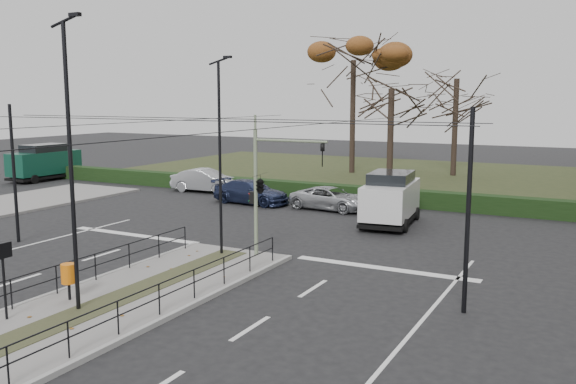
# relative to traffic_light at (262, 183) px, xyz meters

# --- Properties ---
(ground) EXTENTS (140.00, 140.00, 0.00)m
(ground) POSITION_rel_traffic_light_xyz_m (-1.32, -4.50, -3.00)
(ground) COLOR black
(ground) RESTS_ON ground
(median_island) EXTENTS (4.40, 15.00, 0.14)m
(median_island) POSITION_rel_traffic_light_xyz_m (-1.32, -7.00, -2.93)
(median_island) COLOR slate
(median_island) RESTS_ON ground
(park) EXTENTS (38.00, 26.00, 0.10)m
(park) POSITION_rel_traffic_light_xyz_m (-7.32, 27.50, -2.95)
(park) COLOR #273018
(park) RESTS_ON ground
(hedge) EXTENTS (38.00, 1.00, 1.00)m
(hedge) POSITION_rel_traffic_light_xyz_m (-7.32, 14.10, -2.50)
(hedge) COLOR black
(hedge) RESTS_ON ground
(median_railing) EXTENTS (4.14, 13.24, 0.92)m
(median_railing) POSITION_rel_traffic_light_xyz_m (-1.32, -7.10, -2.02)
(median_railing) COLOR black
(median_railing) RESTS_ON median_island
(catenary) EXTENTS (20.00, 34.00, 6.00)m
(catenary) POSITION_rel_traffic_light_xyz_m (-1.32, -2.88, 0.43)
(catenary) COLOR black
(catenary) RESTS_ON ground
(traffic_light) EXTENTS (3.34, 1.92, 4.91)m
(traffic_light) POSITION_rel_traffic_light_xyz_m (0.00, 0.00, 0.00)
(traffic_light) COLOR gray
(traffic_light) RESTS_ON median_island
(litter_bin) EXTENTS (0.44, 0.44, 1.12)m
(litter_bin) POSITION_rel_traffic_light_xyz_m (-2.56, -7.34, -2.05)
(litter_bin) COLOR black
(litter_bin) RESTS_ON median_island
(info_panel) EXTENTS (0.12, 0.57, 2.17)m
(info_panel) POSITION_rel_traffic_light_xyz_m (-2.83, -9.36, -1.15)
(info_panel) COLOR black
(info_panel) RESTS_ON median_island
(streetlamp_median_near) EXTENTS (0.70, 0.14, 8.36)m
(streetlamp_median_near) POSITION_rel_traffic_light_xyz_m (-1.65, -7.84, 1.39)
(streetlamp_median_near) COLOR black
(streetlamp_median_near) RESTS_ON median_island
(streetlamp_median_far) EXTENTS (0.64, 0.13, 7.67)m
(streetlamp_median_far) POSITION_rel_traffic_light_xyz_m (-1.57, -0.50, 1.05)
(streetlamp_median_far) COLOR black
(streetlamp_median_far) RESTS_ON median_island
(parked_car_second) EXTENTS (4.80, 1.92, 1.55)m
(parked_car_second) POSITION_rel_traffic_light_xyz_m (-12.06, 13.23, -2.22)
(parked_car_second) COLOR #9D9FA4
(parked_car_second) RESTS_ON ground
(parked_car_third) EXTENTS (4.95, 2.29, 1.40)m
(parked_car_third) POSITION_rel_traffic_light_xyz_m (-7.00, 10.74, -2.30)
(parked_car_third) COLOR #1B223F
(parked_car_third) RESTS_ON ground
(parked_car_fourth) EXTENTS (4.79, 2.53, 1.28)m
(parked_car_fourth) POSITION_rel_traffic_light_xyz_m (-1.97, 11.10, -2.35)
(parked_car_fourth) COLOR #9D9FA4
(parked_car_fourth) RESTS_ON ground
(white_van) EXTENTS (2.74, 5.26, 2.64)m
(white_van) POSITION_rel_traffic_light_xyz_m (2.32, 8.72, -1.63)
(white_van) COLOR silver
(white_van) RESTS_ON ground
(green_van) EXTENTS (2.32, 5.68, 2.77)m
(green_van) POSITION_rel_traffic_light_xyz_m (-26.63, 12.51, -1.57)
(green_van) COLOR #0C3829
(green_van) RESTS_ON ground
(rust_tree) EXTENTS (8.63, 8.63, 12.15)m
(rust_tree) POSITION_rel_traffic_light_xyz_m (-7.16, 27.33, 6.33)
(rust_tree) COLOR black
(rust_tree) RESTS_ON park
(bare_tree_center) EXTENTS (6.37, 6.37, 10.22)m
(bare_tree_center) POSITION_rel_traffic_light_xyz_m (0.80, 29.35, 4.23)
(bare_tree_center) COLOR black
(bare_tree_center) RESTS_ON park
(bare_tree_near) EXTENTS (6.67, 6.67, 9.08)m
(bare_tree_near) POSITION_rel_traffic_light_xyz_m (-1.94, 21.44, 3.43)
(bare_tree_near) COLOR black
(bare_tree_near) RESTS_ON park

